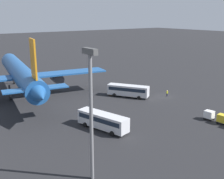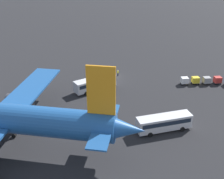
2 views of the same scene
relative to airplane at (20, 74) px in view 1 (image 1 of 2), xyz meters
The scene contains 8 objects.
ground_plane 40.77m from the airplane, 125.26° to the right, with size 600.00×600.00×0.00m, color #232326.
airplane is the anchor object (origin of this frame).
shuttle_bus_near 30.40m from the airplane, 125.98° to the right, with size 11.39×8.66×3.34m.
shuttle_bus_far 33.33m from the airplane, behind, with size 11.87×5.73×3.34m.
worker_person 41.63m from the airplane, 125.47° to the right, with size 0.38×0.38×1.74m.
cargo_cart_yellow 53.34m from the airplane, 148.66° to the right, with size 2.17×1.89×2.06m.
cargo_cart_white 50.59m from the airplane, 147.07° to the right, with size 2.17×1.89×2.06m.
light_pole 47.02m from the airplane, behind, with size 2.80×0.70×18.61m.
Camera 1 is at (-53.39, 57.59, 22.75)m, focal length 45.00 mm.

